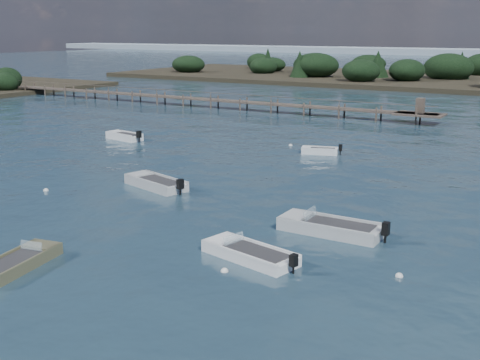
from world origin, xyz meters
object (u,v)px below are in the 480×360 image
Objects in this scene: dinghy_mid_white_b at (330,229)px; dinghy_near_olive at (18,264)px; dinghy_mid_white_a at (250,255)px; tender_far_grey at (124,138)px; tender_far_white at (320,152)px; dinghy_mid_grey at (156,185)px; jetty at (214,100)px.

dinghy_near_olive is at bearing -131.22° from dinghy_mid_white_b.
dinghy_near_olive is at bearing -143.14° from dinghy_mid_white_a.
dinghy_mid_white_b reaches higher than tender_far_grey.
dinghy_mid_white_a reaches higher than tender_far_white.
dinghy_mid_white_a is (11.12, -7.47, -0.03)m from dinghy_mid_grey.
dinghy_mid_white_b is 1.32× the size of tender_far_grey.
tender_far_grey reaches higher than dinghy_near_olive.
dinghy_mid_white_b is 1.12× the size of dinghy_mid_white_a.
jetty is at bearing 124.98° from dinghy_mid_white_a.
dinghy_near_olive is 30.04m from tender_far_grey.
dinghy_mid_grey is 1.23× the size of tender_far_grey.
dinghy_mid_grey is 39.51m from jetty.
dinghy_near_olive is (-1.28, -28.22, -0.01)m from tender_far_white.
dinghy_mid_white_a is at bearing -38.61° from tender_far_grey.
tender_far_grey is (-13.08, 11.85, 0.01)m from dinghy_mid_grey.
dinghy_mid_white_a is 0.07× the size of jetty.
dinghy_mid_white_b is 48.79m from jetty.
tender_far_white is (4.64, 14.93, -0.01)m from dinghy_mid_grey.
dinghy_near_olive is 0.07× the size of jetty.
dinghy_mid_grey is 1.12× the size of dinghy_near_olive.
tender_far_white is at bearing 106.15° from dinghy_mid_white_a.
jetty is (-5.44, 23.04, 0.80)m from tender_far_grey.
jetty is at bearing 114.41° from dinghy_near_olive.
dinghy_mid_white_a is 51.71m from jetty.
dinghy_mid_white_a is at bearing -55.02° from jetty.
tender_far_grey is at bearing -76.72° from jetty.
dinghy_mid_grey is at bearing 168.84° from dinghy_mid_white_b.
jetty is (-18.51, 34.89, 0.82)m from dinghy_mid_grey.
dinghy_mid_white_a is (-1.67, -4.95, -0.03)m from dinghy_mid_white_b.
dinghy_mid_grey reaches higher than dinghy_near_olive.
tender_far_white is 0.05× the size of jetty.
dinghy_mid_white_b reaches higher than dinghy_near_olive.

